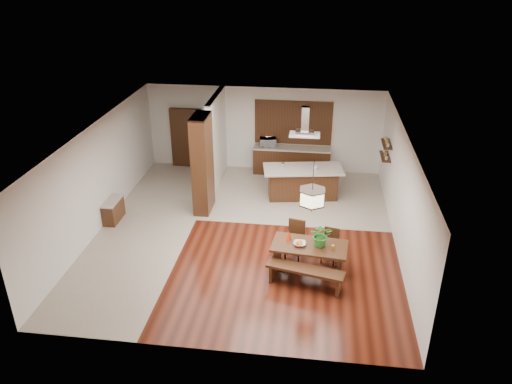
# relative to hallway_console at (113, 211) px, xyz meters

# --- Properties ---
(room_shell) EXTENTS (9.00, 9.04, 2.92)m
(room_shell) POSITION_rel_hallway_console_xyz_m (3.81, -0.20, 1.75)
(room_shell) COLOR #38130A
(room_shell) RESTS_ON ground
(tile_hallway) EXTENTS (2.50, 9.00, 0.01)m
(tile_hallway) POSITION_rel_hallway_console_xyz_m (1.06, -0.20, -0.31)
(tile_hallway) COLOR #B0A492
(tile_hallway) RESTS_ON ground
(tile_kitchen) EXTENTS (5.50, 4.00, 0.01)m
(tile_kitchen) POSITION_rel_hallway_console_xyz_m (5.06, 2.30, -0.31)
(tile_kitchen) COLOR #B0A492
(tile_kitchen) RESTS_ON ground
(soffit_band) EXTENTS (8.00, 9.00, 0.02)m
(soffit_band) POSITION_rel_hallway_console_xyz_m (3.81, -0.20, 2.57)
(soffit_band) COLOR #412310
(soffit_band) RESTS_ON room_shell
(partition_pier) EXTENTS (0.45, 1.00, 2.90)m
(partition_pier) POSITION_rel_hallway_console_xyz_m (2.41, 1.00, 1.14)
(partition_pier) COLOR black
(partition_pier) RESTS_ON ground
(partition_stub) EXTENTS (0.18, 2.40, 2.90)m
(partition_stub) POSITION_rel_hallway_console_xyz_m (2.41, 3.10, 1.14)
(partition_stub) COLOR silver
(partition_stub) RESTS_ON ground
(hallway_console) EXTENTS (0.37, 0.88, 0.63)m
(hallway_console) POSITION_rel_hallway_console_xyz_m (0.00, 0.00, 0.00)
(hallway_console) COLOR black
(hallway_console) RESTS_ON ground
(hallway_doorway) EXTENTS (1.10, 0.20, 2.10)m
(hallway_doorway) POSITION_rel_hallway_console_xyz_m (1.11, 4.20, 0.74)
(hallway_doorway) COLOR black
(hallway_doorway) RESTS_ON ground
(rear_counter) EXTENTS (2.60, 0.62, 0.95)m
(rear_counter) POSITION_rel_hallway_console_xyz_m (4.81, 4.00, 0.16)
(rear_counter) COLOR black
(rear_counter) RESTS_ON ground
(kitchen_window) EXTENTS (2.60, 0.08, 1.50)m
(kitchen_window) POSITION_rel_hallway_console_xyz_m (4.81, 4.26, 1.44)
(kitchen_window) COLOR #A57531
(kitchen_window) RESTS_ON room_shell
(shelf_lower) EXTENTS (0.26, 0.90, 0.04)m
(shelf_lower) POSITION_rel_hallway_console_xyz_m (7.68, 2.40, 1.08)
(shelf_lower) COLOR black
(shelf_lower) RESTS_ON room_shell
(shelf_upper) EXTENTS (0.26, 0.90, 0.04)m
(shelf_upper) POSITION_rel_hallway_console_xyz_m (7.68, 2.40, 1.49)
(shelf_upper) COLOR black
(shelf_upper) RESTS_ON room_shell
(dining_table) EXTENTS (1.84, 1.06, 0.73)m
(dining_table) POSITION_rel_hallway_console_xyz_m (5.58, -1.81, 0.22)
(dining_table) COLOR black
(dining_table) RESTS_ON ground
(dining_bench) EXTENTS (1.82, 0.78, 0.50)m
(dining_bench) POSITION_rel_hallway_console_xyz_m (5.52, -2.44, -0.06)
(dining_bench) COLOR black
(dining_bench) RESTS_ON ground
(dining_chair_left) EXTENTS (0.51, 0.51, 0.97)m
(dining_chair_left) POSITION_rel_hallway_console_xyz_m (5.20, -1.23, 0.17)
(dining_chair_left) COLOR black
(dining_chair_left) RESTS_ON ground
(dining_chair_right) EXTENTS (0.46, 0.46, 0.86)m
(dining_chair_right) POSITION_rel_hallway_console_xyz_m (6.08, -1.32, 0.12)
(dining_chair_right) COLOR black
(dining_chair_right) RESTS_ON ground
(pendant_lantern) EXTENTS (0.64, 0.64, 1.31)m
(pendant_lantern) POSITION_rel_hallway_console_xyz_m (5.58, -1.81, 1.93)
(pendant_lantern) COLOR #FEEFC3
(pendant_lantern) RESTS_ON room_shell
(foliage_plant) EXTENTS (0.53, 0.46, 0.56)m
(foliage_plant) POSITION_rel_hallway_console_xyz_m (5.84, -1.80, 0.70)
(foliage_plant) COLOR #2B7727
(foliage_plant) RESTS_ON dining_table
(fruit_bowl) EXTENTS (0.30, 0.30, 0.07)m
(fruit_bowl) POSITION_rel_hallway_console_xyz_m (5.35, -1.84, 0.45)
(fruit_bowl) COLOR #BAB2A3
(fruit_bowl) RESTS_ON dining_table
(napkin_cone) EXTENTS (0.18, 0.18, 0.24)m
(napkin_cone) POSITION_rel_hallway_console_xyz_m (5.08, -1.64, 0.54)
(napkin_cone) COLOR #B72B0D
(napkin_cone) RESTS_ON dining_table
(gold_ornament) EXTENTS (0.10, 0.10, 0.11)m
(gold_ornament) POSITION_rel_hallway_console_xyz_m (6.12, -1.94, 0.47)
(gold_ornament) COLOR gold
(gold_ornament) RESTS_ON dining_table
(kitchen_island) EXTENTS (2.53, 1.42, 0.99)m
(kitchen_island) POSITION_rel_hallway_console_xyz_m (5.26, 2.20, 0.19)
(kitchen_island) COLOR black
(kitchen_island) RESTS_ON ground
(range_hood) EXTENTS (0.90, 0.55, 0.87)m
(range_hood) POSITION_rel_hallway_console_xyz_m (5.26, 2.20, 2.15)
(range_hood) COLOR silver
(range_hood) RESTS_ON room_shell
(island_cup) EXTENTS (0.16, 0.16, 0.10)m
(island_cup) POSITION_rel_hallway_console_xyz_m (5.63, 2.12, 0.73)
(island_cup) COLOR white
(island_cup) RESTS_ON kitchen_island
(microwave) EXTENTS (0.60, 0.46, 0.30)m
(microwave) POSITION_rel_hallway_console_xyz_m (3.99, 3.99, 0.79)
(microwave) COLOR #B5B6BC
(microwave) RESTS_ON rear_counter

